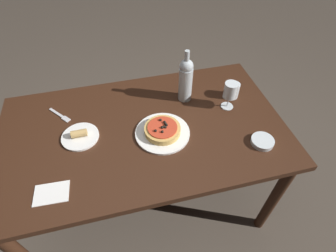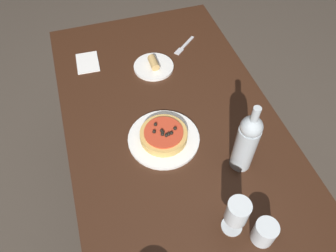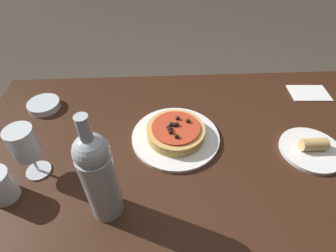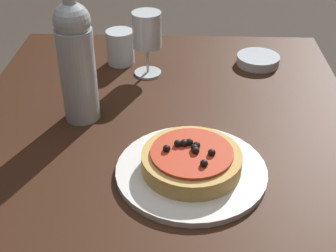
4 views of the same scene
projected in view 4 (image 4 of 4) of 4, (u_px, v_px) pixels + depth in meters
name	position (u px, v px, depth m)	size (l,w,h in m)	color
dining_table	(157.00, 243.00, 0.85)	(1.49, 0.86, 0.76)	#381E11
dinner_plate	(191.00, 171.00, 0.87)	(0.28, 0.28, 0.01)	white
pizza	(192.00, 160.00, 0.85)	(0.18, 0.18, 0.05)	tan
wine_glass	(147.00, 32.00, 1.14)	(0.07, 0.07, 0.16)	silver
wine_bottle	(76.00, 60.00, 0.96)	(0.08, 0.08, 0.31)	#B2BCC1
water_cup	(120.00, 47.00, 1.24)	(0.07, 0.07, 0.09)	silver
side_bowl	(258.00, 60.00, 1.25)	(0.11, 0.11, 0.02)	silver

